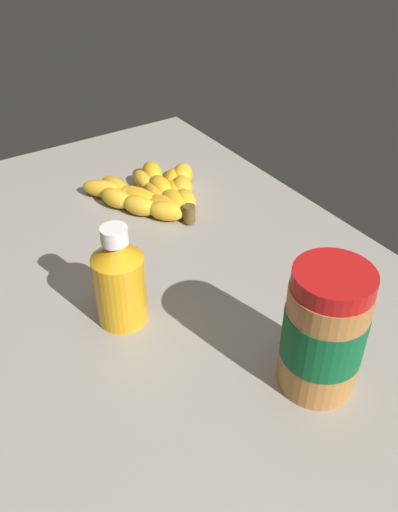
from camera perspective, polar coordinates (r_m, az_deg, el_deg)
The scene contains 4 objects.
ground_plane at distance 80.38cm, azimuth -3.70°, elevation -2.08°, with size 96.38×62.82×3.19cm, color gray.
banana_bunch at distance 94.14cm, azimuth -4.57°, elevation 6.65°, with size 20.58×21.44×3.69cm.
peanut_butter_jar at distance 59.47cm, azimuth 13.19°, elevation -7.86°, with size 8.98×8.98×15.98cm.
honey_bottle at distance 67.58cm, azimuth -8.50°, elevation -2.55°, with size 6.60×6.60×14.16cm.
Camera 1 is at (-55.15, 29.87, 48.68)cm, focal length 37.46 mm.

